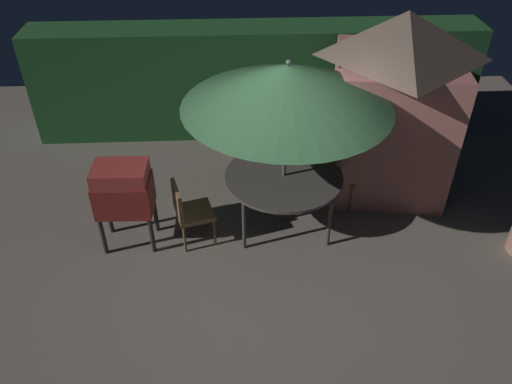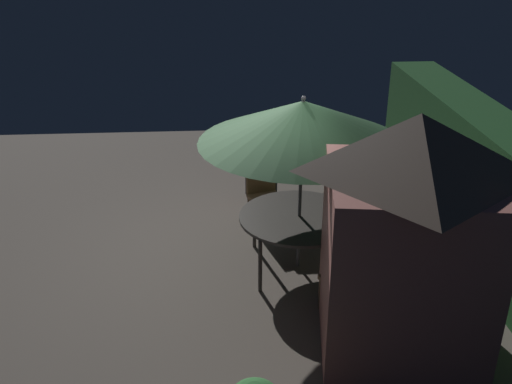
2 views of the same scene
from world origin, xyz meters
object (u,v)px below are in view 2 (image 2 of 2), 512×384
Objects in this scene: garden_shed at (407,235)px; person_in_red at (346,257)px; patio_umbrella at (303,122)px; chair_far_side at (264,193)px; chair_near_shed at (349,281)px; patio_table at (299,219)px; bbq_grill at (261,154)px.

person_in_red is at bearing -136.82° from garden_shed.
patio_umbrella reaches higher than chair_far_side.
chair_far_side is at bearing -162.31° from chair_near_shed.
chair_near_shed is at bearing 19.49° from patio_table.
chair_near_shed reaches higher than patio_table.
chair_far_side is 2.50m from person_in_red.
patio_table is at bearing 82.87° from patio_umbrella.
patio_table is 1.33m from chair_far_side.
patio_table is 0.61× the size of patio_umbrella.
bbq_grill is at bearing -166.64° from chair_near_shed.
person_in_red is (1.10, 0.39, -1.26)m from patio_umbrella.
garden_shed reaches higher than patio_umbrella.
patio_table is at bearing -160.51° from person_in_red.
garden_shed is 0.90m from person_in_red.
person_in_red is (-0.08, -0.03, 0.26)m from chair_near_shed.
person_in_red is (3.15, 0.74, -0.06)m from bbq_grill.
patio_umbrella is (-1.61, -0.87, 0.70)m from garden_shed.
patio_umbrella reaches higher than patio_table.
patio_umbrella is 2.87× the size of chair_near_shed.
garden_shed is 2.92× the size of chair_far_side.
chair_far_side is (-2.88, -1.24, -0.82)m from garden_shed.
person_in_red is at bearing 13.20° from bbq_grill.
garden_shed reaches higher than patio_table.
patio_umbrella is 2.05× the size of person_in_red.
patio_table is 1.32m from patio_umbrella.
chair_near_shed is at bearing 19.49° from patio_umbrella.
garden_shed reaches higher than bbq_grill.
bbq_grill is 1.33× the size of chair_far_side.
chair_far_side is at bearing -162.37° from person_in_red.
bbq_grill is at bearing -170.32° from patio_umbrella.
person_in_red reaches higher than chair_near_shed.
chair_near_shed is (-0.43, -0.45, -0.82)m from garden_shed.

